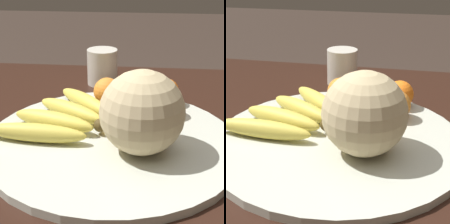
{
  "view_description": "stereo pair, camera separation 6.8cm",
  "coord_description": "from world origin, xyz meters",
  "views": [
    {
      "loc": [
        -0.13,
        0.65,
        1.07
      ],
      "look_at": [
        -0.07,
        0.03,
        0.8
      ],
      "focal_mm": 60.0,
      "sensor_mm": 36.0,
      "label": 1
    },
    {
      "loc": [
        -0.2,
        0.64,
        1.07
      ],
      "look_at": [
        -0.07,
        0.03,
        0.8
      ],
      "focal_mm": 60.0,
      "sensor_mm": 36.0,
      "label": 2
    }
  ],
  "objects": [
    {
      "name": "orange_front_left",
      "position": [
        -0.1,
        -0.07,
        0.78
      ],
      "size": [
        0.07,
        0.07,
        0.07
      ],
      "color": "orange",
      "rests_on": "fruit_bowl"
    },
    {
      "name": "banana_bunch",
      "position": [
        0.03,
        -0.01,
        0.76
      ],
      "size": [
        0.24,
        0.25,
        0.04
      ],
      "rotation": [
        0.0,
        0.0,
        5.85
      ],
      "color": "#473819",
      "rests_on": "fruit_bowl"
    },
    {
      "name": "orange_back_left",
      "position": [
        -0.04,
        -0.12,
        0.78
      ],
      "size": [
        0.06,
        0.06,
        0.06
      ],
      "color": "orange",
      "rests_on": "fruit_bowl"
    },
    {
      "name": "produce_tag",
      "position": [
        -0.07,
        -0.06,
        0.75
      ],
      "size": [
        0.08,
        0.08,
        0.0
      ],
      "rotation": [
        0.0,
        0.0,
        0.77
      ],
      "color": "white",
      "rests_on": "fruit_bowl"
    },
    {
      "name": "orange_mid_center",
      "position": [
        -0.17,
        -0.07,
        0.78
      ],
      "size": [
        0.06,
        0.06,
        0.06
      ],
      "color": "orange",
      "rests_on": "fruit_bowl"
    },
    {
      "name": "orange_back_right",
      "position": [
        -0.17,
        -0.13,
        0.78
      ],
      "size": [
        0.06,
        0.06,
        0.06
      ],
      "color": "orange",
      "rests_on": "fruit_bowl"
    },
    {
      "name": "fruit_bowl",
      "position": [
        -0.07,
        0.03,
        0.74
      ],
      "size": [
        0.47,
        0.47,
        0.02
      ],
      "color": "beige",
      "rests_on": "kitchen_table"
    },
    {
      "name": "orange_front_right",
      "position": [
        -0.09,
        -0.01,
        0.78
      ],
      "size": [
        0.06,
        0.06,
        0.06
      ],
      "color": "orange",
      "rests_on": "fruit_bowl"
    },
    {
      "name": "kitchen_table",
      "position": [
        0.0,
        0.0,
        0.63
      ],
      "size": [
        1.37,
        0.92,
        0.73
      ],
      "color": "black",
      "rests_on": "ground_plane"
    },
    {
      "name": "melon",
      "position": [
        -0.12,
        0.08,
        0.82
      ],
      "size": [
        0.14,
        0.14,
        0.14
      ],
      "color": "#C6B284",
      "rests_on": "fruit_bowl"
    },
    {
      "name": "ceramic_mug",
      "position": [
        -0.01,
        -0.3,
        0.78
      ],
      "size": [
        0.08,
        0.11,
        0.09
      ],
      "rotation": [
        0.0,
        0.0,
        5.1
      ],
      "color": "beige",
      "rests_on": "kitchen_table"
    }
  ]
}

